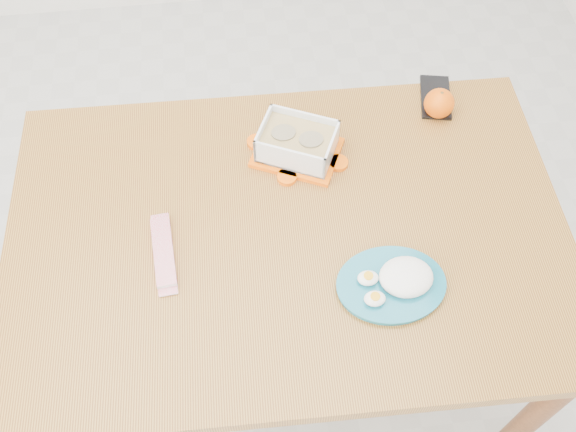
{
  "coord_description": "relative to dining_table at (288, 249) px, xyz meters",
  "views": [
    {
      "loc": [
        0.1,
        -0.88,
        2.03
      ],
      "look_at": [
        0.2,
        -0.08,
        0.81
      ],
      "focal_mm": 40.0,
      "sensor_mm": 36.0,
      "label": 1
    }
  ],
  "objects": [
    {
      "name": "dining_table",
      "position": [
        0.0,
        0.0,
        0.0
      ],
      "size": [
        1.35,
        0.92,
        0.75
      ],
      "rotation": [
        0.0,
        0.0,
        -0.03
      ],
      "color": "#A3762E",
      "rests_on": "ground"
    },
    {
      "name": "smartphone",
      "position": [
        0.45,
        0.37,
        0.09
      ],
      "size": [
        0.11,
        0.17,
        0.01
      ],
      "primitive_type": "cube",
      "rotation": [
        0.0,
        0.0,
        -0.2
      ],
      "color": "black",
      "rests_on": "dining_table"
    },
    {
      "name": "rice_plate",
      "position": [
        0.22,
        -0.17,
        0.11
      ],
      "size": [
        0.24,
        0.24,
        0.07
      ],
      "rotation": [
        0.0,
        0.0,
        0.01
      ],
      "color": "#16677C",
      "rests_on": "dining_table"
    },
    {
      "name": "food_container",
      "position": [
        0.05,
        0.23,
        0.13
      ],
      "size": [
        0.26,
        0.23,
        0.09
      ],
      "rotation": [
        0.0,
        0.0,
        -0.44
      ],
      "color": "#FF6207",
      "rests_on": "dining_table"
    },
    {
      "name": "candy_bar",
      "position": [
        -0.29,
        -0.03,
        0.1
      ],
      "size": [
        0.06,
        0.18,
        0.02
      ],
      "primitive_type": "cube",
      "rotation": [
        0.0,
        0.0,
        1.65
      ],
      "color": "red",
      "rests_on": "dining_table"
    },
    {
      "name": "ground",
      "position": [
        -0.2,
        0.08,
        -0.66
      ],
      "size": [
        3.5,
        3.5,
        0.0
      ],
      "primitive_type": "plane",
      "color": "#B7B7B2",
      "rests_on": "ground"
    },
    {
      "name": "orange_fruit",
      "position": [
        0.44,
        0.32,
        0.13
      ],
      "size": [
        0.08,
        0.08,
        0.08
      ],
      "primitive_type": "sphere",
      "color": "#FA5A05",
      "rests_on": "dining_table"
    }
  ]
}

